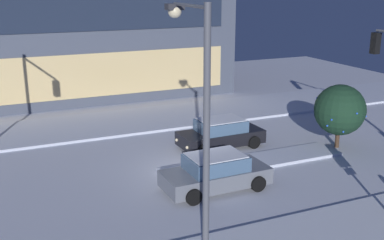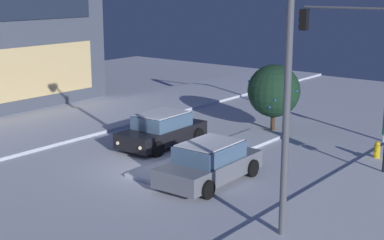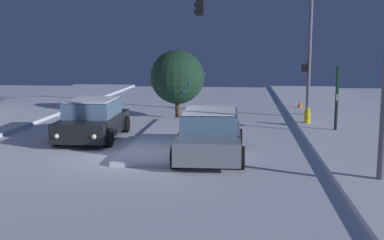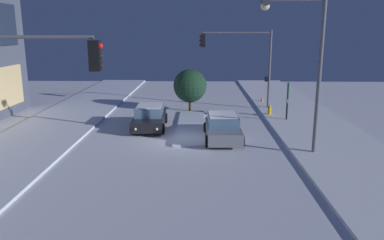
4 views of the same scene
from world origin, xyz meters
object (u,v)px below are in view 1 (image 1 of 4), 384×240
object	(u,v)px
car_far	(221,134)
decorated_tree_median	(340,110)
car_near	(216,173)
street_lamp_arched	(196,94)

from	to	relation	value
car_far	decorated_tree_median	xyz separation A→B (m)	(5.45, -2.45, 1.27)
car_far	car_near	bearing A→B (deg)	58.99
car_near	car_far	distance (m)	5.20
car_far	street_lamp_arched	size ratio (longest dim) A/B	0.58
car_far	decorated_tree_median	distance (m)	6.11
street_lamp_arched	decorated_tree_median	bearing A→B (deg)	-58.04
car_near	street_lamp_arched	distance (m)	6.17
car_far	street_lamp_arched	bearing A→B (deg)	56.51
car_near	car_far	bearing A→B (deg)	59.24
street_lamp_arched	car_far	bearing A→B (deg)	-28.44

